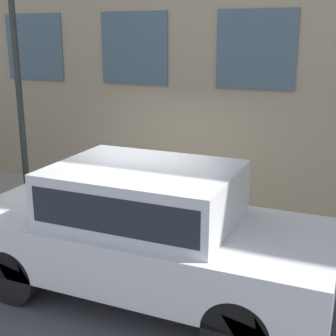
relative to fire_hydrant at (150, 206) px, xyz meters
name	(u,v)px	position (x,y,z in m)	size (l,w,h in m)	color
ground_plane	(142,246)	(-0.51, -0.07, -0.55)	(80.00, 80.00, 0.00)	#47474C
sidewalk	(169,219)	(0.67, -0.07, -0.49)	(2.35, 60.00, 0.12)	gray
fire_hydrant	(150,206)	(0.00, 0.00, 0.00)	(0.30, 0.42, 0.84)	#2D7260
person	(186,182)	(0.43, -0.51, 0.39)	(0.33, 0.22, 1.38)	navy
parked_car_silver_near	(145,226)	(-1.82, -0.79, 0.46)	(2.05, 4.98, 1.84)	black
street_lamp	(12,7)	(0.14, 2.86, 3.44)	(0.36, 0.36, 6.33)	#2D332D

